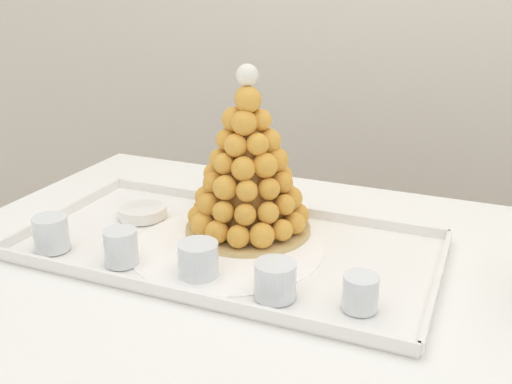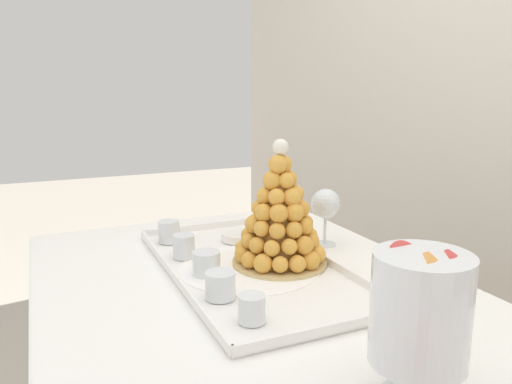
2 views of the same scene
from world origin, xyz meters
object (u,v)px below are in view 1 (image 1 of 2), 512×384
at_px(dessert_cup_mid_left, 121,248).
at_px(dessert_cup_left, 51,235).
at_px(creme_brulee_ramekin, 142,211).
at_px(dessert_cup_centre, 198,260).
at_px(serving_tray, 227,248).
at_px(croquembouche, 248,170).
at_px(dessert_cup_mid_right, 275,281).
at_px(dessert_cup_right, 360,294).
at_px(wine_glass, 240,143).

bearing_deg(dessert_cup_mid_left, dessert_cup_left, -178.90).
bearing_deg(creme_brulee_ramekin, dessert_cup_centre, -37.76).
distance_m(serving_tray, dessert_cup_left, 0.29).
height_order(dessert_cup_mid_left, dessert_cup_centre, dessert_cup_mid_left).
xyz_separation_m(croquembouche, dessert_cup_left, (-0.27, -0.19, -0.09)).
bearing_deg(dessert_cup_centre, serving_tray, 90.94).
xyz_separation_m(dessert_cup_centre, dessert_cup_mid_right, (0.13, -0.01, 0.00)).
bearing_deg(dessert_cup_centre, croquembouche, 88.60).
bearing_deg(dessert_cup_centre, dessert_cup_right, 0.24).
distance_m(croquembouche, creme_brulee_ramekin, 0.23).
height_order(dessert_cup_mid_right, wine_glass, wine_glass).
bearing_deg(dessert_cup_mid_right, dessert_cup_left, -179.71).
relative_size(dessert_cup_centre, dessert_cup_right, 1.25).
distance_m(croquembouche, dessert_cup_mid_left, 0.25).
distance_m(serving_tray, dessert_cup_right, 0.27).
height_order(dessert_cup_centre, dessert_cup_mid_right, same).
xyz_separation_m(dessert_cup_mid_right, wine_glass, (-0.22, 0.37, 0.08)).
height_order(serving_tray, dessert_cup_centre, dessert_cup_centre).
height_order(dessert_cup_mid_right, dessert_cup_right, dessert_cup_mid_right).
relative_size(dessert_cup_mid_left, creme_brulee_ramekin, 0.63).
relative_size(croquembouche, dessert_cup_centre, 4.75).
xyz_separation_m(dessert_cup_left, wine_glass, (0.17, 0.38, 0.08)).
relative_size(croquembouche, wine_glass, 1.92).
bearing_deg(dessert_cup_mid_left, wine_glass, 84.39).
distance_m(serving_tray, dessert_cup_centre, 0.11).
bearing_deg(dessert_cup_centre, dessert_cup_mid_right, -6.54).
xyz_separation_m(creme_brulee_ramekin, wine_glass, (0.11, 0.20, 0.09)).
relative_size(serving_tray, wine_glass, 4.51).
xyz_separation_m(serving_tray, dessert_cup_mid_right, (0.13, -0.12, 0.03)).
distance_m(croquembouche, dessert_cup_centre, 0.20).
xyz_separation_m(serving_tray, dessert_cup_centre, (0.00, -0.10, 0.03)).
xyz_separation_m(croquembouche, wine_glass, (-0.10, 0.18, -0.01)).
bearing_deg(wine_glass, creme_brulee_ramekin, -118.32).
xyz_separation_m(dessert_cup_mid_left, dessert_cup_mid_right, (0.26, -0.00, -0.00)).
distance_m(dessert_cup_mid_left, wine_glass, 0.38).
bearing_deg(dessert_cup_mid_left, serving_tray, 43.01).
distance_m(dessert_cup_mid_left, dessert_cup_right, 0.38).
relative_size(dessert_cup_left, dessert_cup_mid_left, 1.02).
bearing_deg(serving_tray, dessert_cup_left, -155.17).
height_order(dessert_cup_mid_right, creme_brulee_ramekin, dessert_cup_mid_right).
bearing_deg(dessert_cup_centre, dessert_cup_left, -176.33).
relative_size(dessert_cup_right, creme_brulee_ramekin, 0.55).
bearing_deg(croquembouche, dessert_cup_left, -143.97).
bearing_deg(wine_glass, serving_tray, -70.63).
bearing_deg(dessert_cup_mid_left, dessert_cup_centre, 6.34).
xyz_separation_m(serving_tray, dessert_cup_right, (0.25, -0.10, 0.03)).
relative_size(serving_tray, dessert_cup_mid_right, 11.54).
height_order(dessert_cup_left, dessert_cup_mid_right, dessert_cup_left).
relative_size(croquembouche, dessert_cup_mid_left, 5.19).
bearing_deg(dessert_cup_mid_right, croquembouche, 123.12).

